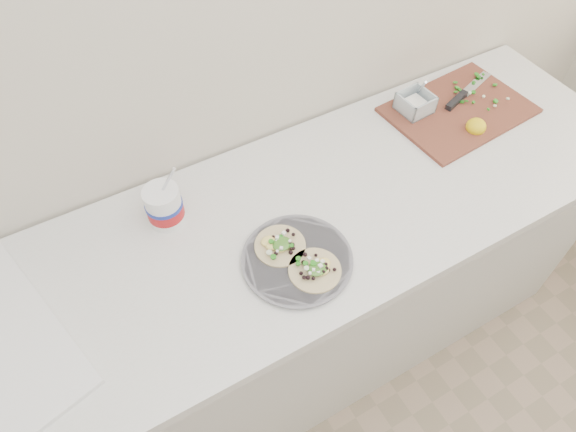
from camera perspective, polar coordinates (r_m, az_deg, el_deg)
counter at (r=1.76m, az=-2.93°, el=-10.42°), size 2.44×0.66×0.90m
taco_plate at (r=1.31m, az=1.02°, el=-4.65°), size 0.29×0.29×0.04m
tub at (r=1.39m, az=-13.56°, el=1.34°), size 0.10×0.10×0.22m
cutboard at (r=1.80m, az=18.11°, el=11.51°), size 0.47×0.35×0.07m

